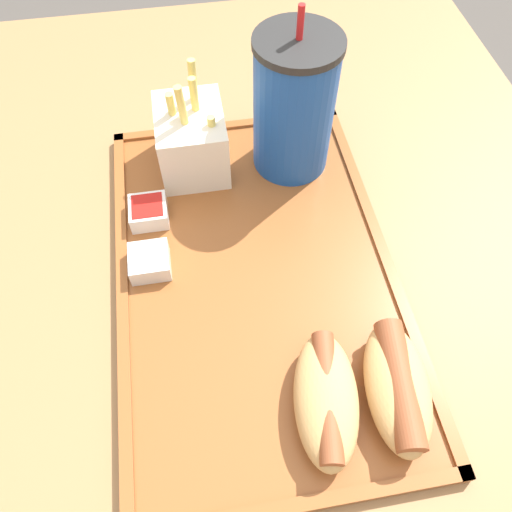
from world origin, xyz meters
The scene contains 9 objects.
ground_plane centered at (0.00, 0.00, 0.00)m, with size 8.00×8.00×0.00m, color #4C4742.
dining_table centered at (0.00, 0.00, 0.38)m, with size 1.18×0.89×0.76m.
food_tray centered at (-0.04, 0.02, 0.76)m, with size 0.47×0.30×0.01m.
soda_cup centered at (-0.20, 0.09, 0.85)m, with size 0.10×0.10×0.20m.
hot_dog_far centered at (0.11, 0.13, 0.79)m, with size 0.13×0.07×0.04m.
hot_dog_near centered at (0.11, 0.06, 0.79)m, with size 0.13×0.08×0.04m.
fries_carton centered at (-0.21, -0.02, 0.81)m, with size 0.10×0.08×0.13m.
sauce_cup_mayo centered at (-0.07, -0.09, 0.78)m, with size 0.04×0.04×0.02m.
sauce_cup_ketchup centered at (-0.13, -0.08, 0.78)m, with size 0.04×0.04×0.02m.
Camera 1 is at (0.24, -0.02, 1.23)m, focal length 35.00 mm.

